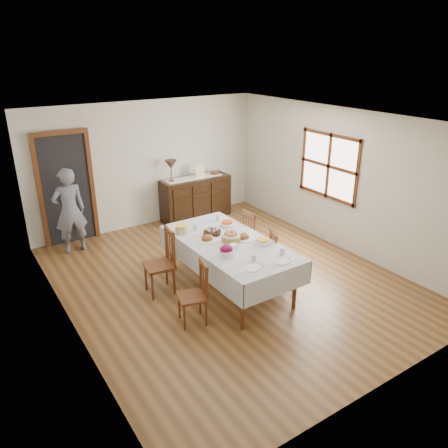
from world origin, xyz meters
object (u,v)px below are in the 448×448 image
dining_table (229,247)px  table_lamp (171,165)px  chair_left_far (162,261)px  chair_left_near (195,293)px  person (69,208)px  chair_right_near (280,258)px  sideboard (196,198)px  chair_right_far (255,236)px

dining_table → table_lamp: bearing=78.8°
chair_left_far → chair_left_near: bearing=8.5°
chair_left_far → table_lamp: table_lamp is taller
chair_left_far → table_lamp: (1.46, 2.51, 0.76)m
dining_table → person: size_ratio=1.38×
chair_right_near → person: bearing=61.9°
person → dining_table: bearing=120.4°
chair_right_near → sideboard: size_ratio=0.59×
chair_left_far → person: bearing=-154.1°
chair_left_near → chair_left_far: bearing=-164.0°
person → chair_right_near: bearing=127.5°
dining_table → table_lamp: (0.55, 3.00, 0.57)m
chair_left_near → chair_right_near: bearing=110.9°
chair_left_near → chair_right_far: bearing=134.7°
chair_left_far → chair_right_near: (1.67, -0.81, -0.06)m
chair_right_far → chair_right_near: bearing=174.3°
dining_table → table_lamp: table_lamp is taller
chair_left_near → chair_left_far: (-0.02, 0.99, 0.06)m
dining_table → chair_left_near: (-0.89, -0.50, -0.26)m
chair_left_near → table_lamp: 3.87m
chair_left_far → chair_right_near: 1.86m
dining_table → chair_left_near: bearing=-151.5°
chair_left_near → sideboard: 4.01m
chair_left_far → table_lamp: size_ratio=2.24×
dining_table → chair_right_far: 1.07m
dining_table → chair_left_far: 1.05m
sideboard → person: 2.81m
person → table_lamp: person is taller
dining_table → chair_left_far: bearing=151.0°
chair_right_far → person: bearing=53.0°
chair_left_far → person: 2.39m
chair_right_far → sideboard: (0.21, 2.45, -0.02)m
table_lamp → chair_right_near: bearing=-86.3°
chair_left_far → person: size_ratio=0.60×
chair_right_near → sideboard: sideboard is taller
chair_right_near → chair_left_far: bearing=87.6°
dining_table → chair_right_far: chair_right_far is taller
sideboard → chair_right_far: bearing=-94.9°
chair_left_near → person: (-0.78, 3.23, 0.40)m
dining_table → sideboard: (1.11, 2.97, -0.25)m
chair_left_far → sideboard: bearing=148.2°
dining_table → person: (-1.67, 2.72, 0.14)m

